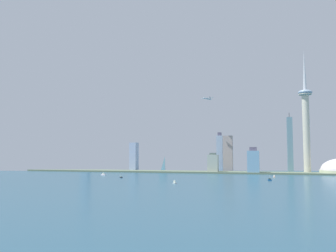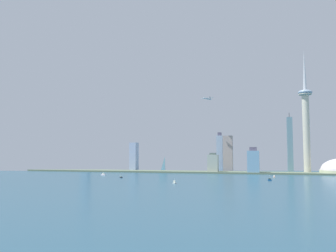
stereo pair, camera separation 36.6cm
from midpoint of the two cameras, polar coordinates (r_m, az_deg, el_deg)
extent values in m
plane|color=#264E63|center=(504.63, -6.78, -9.78)|extent=(6000.00, 6000.00, 0.00)
cube|color=#5E6F58|center=(905.95, 3.63, -7.38)|extent=(919.92, 66.81, 3.79)
cylinder|color=beige|center=(914.85, 21.38, -1.01)|extent=(16.43, 16.43, 196.30)
ellipsoid|color=#8EA4BB|center=(925.69, 21.20, 5.06)|extent=(33.45, 33.45, 13.34)
torus|color=beige|center=(924.95, 21.21, 4.77)|extent=(31.10, 31.10, 2.67)
cone|color=silver|center=(936.50, 21.10, 8.46)|extent=(8.22, 8.22, 99.19)
cube|color=#97ADC7|center=(984.98, 8.32, -4.39)|extent=(16.53, 14.19, 97.60)
cube|color=#56526A|center=(986.59, 8.29, -1.29)|extent=(9.92, 8.51, 9.09)
cube|color=#A0918E|center=(950.52, 9.62, -4.43)|extent=(25.00, 13.24, 95.66)
cube|color=#78A4C1|center=(867.80, 13.58, -5.71)|extent=(27.57, 27.67, 54.59)
cube|color=#5B5165|center=(867.71, 13.54, -3.61)|extent=(16.54, 16.60, 8.78)
cube|color=#90A2C3|center=(1100.62, -13.10, -3.06)|extent=(24.42, 19.92, 146.89)
cylinder|color=#4C4C51|center=(1105.93, -13.02, 1.29)|extent=(1.60, 1.60, 20.83)
cube|color=#A8B0A2|center=(885.15, 7.25, -6.08)|extent=(25.41, 19.62, 45.22)
cube|color=#4E5E5A|center=(884.85, 7.23, -4.46)|extent=(15.24, 11.77, 4.61)
cube|color=#A2B2D5|center=(992.78, -5.52, -4.96)|extent=(18.94, 24.16, 78.78)
cube|color=slate|center=(926.06, 19.04, -2.92)|extent=(13.30, 19.66, 138.09)
cylinder|color=#4C4C51|center=(930.94, 18.92, 1.67)|extent=(1.60, 1.60, 11.19)
cube|color=#76ABBB|center=(1017.47, -0.78, -5.76)|extent=(16.89, 23.41, 50.88)
cube|color=#5F545F|center=(1017.30, -0.78, -4.18)|extent=(10.13, 14.05, 5.23)
cube|color=beige|center=(732.87, 16.72, -7.91)|extent=(4.38, 11.14, 2.30)
cube|color=silver|center=(732.72, 16.72, -7.70)|extent=(2.66, 5.01, 2.98)
cube|color=#1E2835|center=(708.16, -7.58, -8.19)|extent=(8.68, 8.98, 2.05)
cube|color=#8FA99C|center=(708.05, -7.58, -8.05)|extent=(4.30, 4.40, 1.58)
cube|color=white|center=(565.90, 1.03, -9.18)|extent=(5.42, 13.22, 1.33)
cube|color=beige|center=(565.74, 1.03, -8.96)|extent=(3.40, 5.94, 2.93)
cylinder|color=silver|center=(565.50, 1.03, -8.64)|extent=(0.24, 0.24, 3.53)
cube|color=navy|center=(658.11, 16.05, -8.35)|extent=(6.83, 15.68, 1.66)
cube|color=#263C3B|center=(657.99, 16.05, -8.19)|extent=(4.54, 6.99, 1.93)
cylinder|color=silver|center=(657.74, 16.04, -7.85)|extent=(0.24, 0.24, 6.01)
cube|color=white|center=(799.48, -10.40, -7.74)|extent=(11.25, 5.27, 2.36)
cube|color=silver|center=(799.35, -10.39, -7.56)|extent=(5.11, 3.11, 2.45)
cylinder|color=silver|center=(799.16, -10.39, -7.29)|extent=(0.24, 0.24, 5.14)
cylinder|color=#A9BCCA|center=(921.03, 6.32, 4.39)|extent=(15.54, 29.80, 3.38)
sphere|color=#A9BCCA|center=(908.25, 5.78, 4.52)|extent=(3.38, 3.38, 3.38)
cube|color=#A9BCCA|center=(921.27, 6.32, 4.49)|extent=(33.65, 17.93, 0.50)
cube|color=#A9BCCA|center=(931.92, 6.76, 4.32)|extent=(12.39, 7.67, 0.40)
cube|color=#2D333D|center=(932.49, 6.76, 4.55)|extent=(1.67, 2.98, 5.00)
camera|label=1|loc=(0.18, -90.01, 0.00)|focal=37.84mm
camera|label=2|loc=(0.18, 89.99, 0.00)|focal=37.84mm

